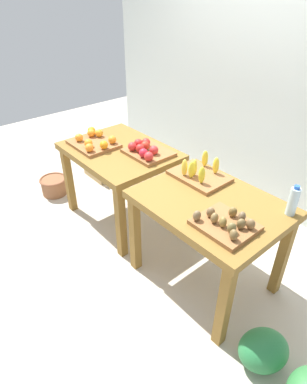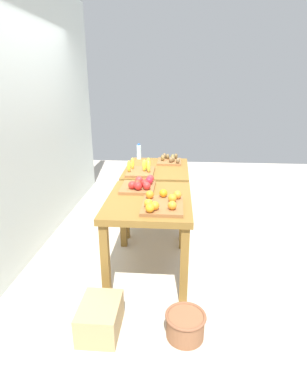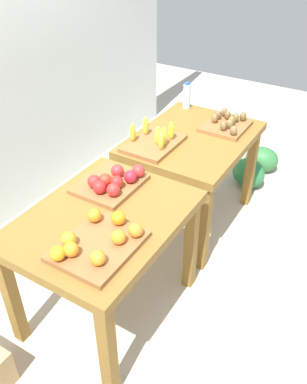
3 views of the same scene
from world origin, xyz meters
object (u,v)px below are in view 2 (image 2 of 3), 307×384
(water_bottle, at_px, (139,152))
(watermelon_pile, at_px, (176,192))
(display_table_left, at_px, (149,209))
(orange_bin, at_px, (162,203))
(banana_crate, at_px, (141,170))
(cardboard_produce_box, at_px, (100,318))
(kiwi_bin, at_px, (170,160))
(apple_bin, at_px, (140,185))
(display_table_right, at_px, (157,176))
(wicker_basket, at_px, (185,325))

(water_bottle, xyz_separation_m, watermelon_pile, (0.44, -0.55, -0.75))
(display_table_left, bearing_deg, water_bottle, 10.37)
(orange_bin, bearing_deg, banana_crate, 16.11)
(watermelon_pile, bearing_deg, cardboard_produce_box, 168.96)
(banana_crate, bearing_deg, cardboard_produce_box, 175.76)
(kiwi_bin, height_order, watermelon_pile, kiwi_bin)
(display_table_left, xyz_separation_m, orange_bin, (-0.22, -0.13, 0.15))
(orange_bin, xyz_separation_m, kiwi_bin, (1.60, -0.02, -0.00))
(apple_bin, distance_m, kiwi_bin, 1.16)
(display_table_right, height_order, apple_bin, apple_bin)
(display_table_left, relative_size, watermelon_pile, 1.56)
(display_table_left, bearing_deg, banana_crate, 11.57)
(wicker_basket, bearing_deg, apple_bin, 22.34)
(orange_bin, distance_m, kiwi_bin, 1.60)
(display_table_left, relative_size, apple_bin, 2.60)
(banana_crate, xyz_separation_m, wicker_basket, (-1.72, -0.52, -0.71))
(display_table_left, relative_size, wicker_basket, 3.37)
(display_table_left, height_order, display_table_right, same)
(orange_bin, bearing_deg, display_table_right, 5.73)
(display_table_right, height_order, watermelon_pile, display_table_right)
(display_table_right, relative_size, banana_crate, 2.36)
(apple_bin, bearing_deg, watermelon_pile, -12.10)
(display_table_right, relative_size, water_bottle, 4.72)
(display_table_left, relative_size, water_bottle, 4.72)
(kiwi_bin, distance_m, wicker_basket, 2.37)
(watermelon_pile, distance_m, wicker_basket, 2.89)
(water_bottle, relative_size, wicker_basket, 0.71)
(apple_bin, height_order, cardboard_produce_box, apple_bin)
(kiwi_bin, relative_size, water_bottle, 1.63)
(display_table_right, height_order, cardboard_produce_box, display_table_right)
(display_table_left, xyz_separation_m, banana_crate, (0.84, 0.17, 0.16))
(display_table_right, relative_size, orange_bin, 2.19)
(orange_bin, distance_m, watermelon_pile, 2.33)
(banana_crate, relative_size, kiwi_bin, 1.22)
(water_bottle, height_order, wicker_basket, water_bottle)
(display_table_left, height_order, water_bottle, water_bottle)
(kiwi_bin, height_order, cardboard_produce_box, kiwi_bin)
(banana_crate, bearing_deg, wicker_basket, -163.11)
(display_table_right, distance_m, cardboard_produce_box, 2.08)
(kiwi_bin, xyz_separation_m, cardboard_produce_box, (-2.25, 0.46, -0.69))
(orange_bin, distance_m, banana_crate, 1.11)
(watermelon_pile, distance_m, cardboard_produce_box, 2.93)
(orange_bin, distance_m, wicker_basket, 0.99)
(kiwi_bin, height_order, wicker_basket, kiwi_bin)
(display_table_left, bearing_deg, wicker_basket, -158.25)
(apple_bin, bearing_deg, wicker_basket, -157.66)
(apple_bin, relative_size, banana_crate, 0.91)
(display_table_right, bearing_deg, watermelon_pile, -16.41)
(apple_bin, relative_size, wicker_basket, 1.30)
(banana_crate, relative_size, watermelon_pile, 0.66)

